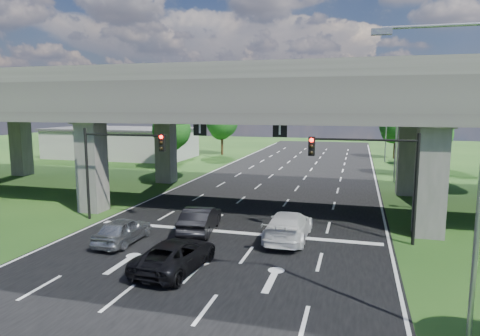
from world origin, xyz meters
The scene contains 19 objects.
ground centered at (0.00, 0.00, 0.00)m, with size 160.00×160.00×0.00m, color #1A4014.
road centered at (0.00, 10.00, 0.01)m, with size 18.00×120.00×0.03m, color black.
overpass centered at (0.00, 12.00, 7.92)m, with size 80.00×15.00×10.00m.
warehouse centered at (-26.00, 35.00, 2.00)m, with size 20.00×10.00×4.00m, color #9E9E99.
signal_right centered at (7.82, 3.94, 4.19)m, with size 5.76×0.54×6.00m.
signal_left centered at (-7.82, 3.94, 4.19)m, with size 5.76×0.54×6.00m.
streetlight_near centered at (10.10, -6.00, 5.85)m, with size 3.38×0.25×10.00m.
streetlight_far centered at (10.10, 24.00, 5.85)m, with size 3.38×0.25×10.00m.
streetlight_beyond centered at (10.10, 40.00, 5.85)m, with size 3.38×0.25×10.00m.
tree_left_near centered at (-13.95, 26.00, 4.82)m, with size 4.50×4.50×7.80m.
tree_left_mid centered at (-16.95, 34.00, 4.17)m, with size 3.91×3.90×6.76m.
tree_left_far centered at (-12.95, 42.00, 5.14)m, with size 4.80×4.80×8.32m.
tree_right_near centered at (13.05, 28.00, 4.50)m, with size 4.20×4.20×7.28m.
tree_right_mid centered at (16.05, 36.00, 4.17)m, with size 3.91×3.90×6.76m.
tree_right_far centered at (12.05, 44.00, 4.82)m, with size 4.50×4.50×7.80m.
car_silver centered at (-5.13, 0.02, 0.73)m, with size 1.66×4.12×1.40m, color #A9ADB1.
car_dark centered at (-1.80, 3.00, 0.80)m, with size 1.64×4.70×1.55m, color black.
car_white centered at (3.41, 3.00, 0.82)m, with size 2.21×5.43×1.58m, color silver.
car_trailing centered at (-0.81, -2.74, 0.72)m, with size 2.29×4.98×1.38m, color black.
Camera 1 is at (6.94, -19.85, 7.41)m, focal length 32.00 mm.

